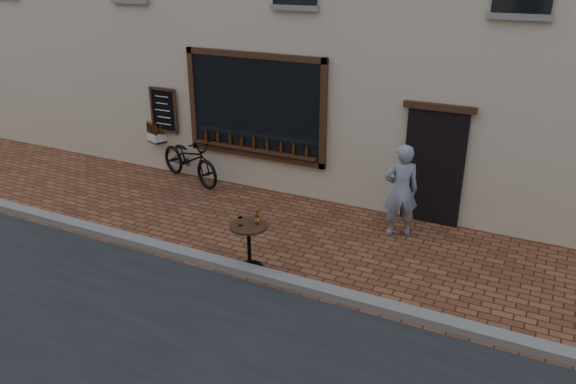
% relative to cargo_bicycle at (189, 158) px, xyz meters
% --- Properties ---
extents(ground, '(90.00, 90.00, 0.00)m').
position_rel_cargo_bicycle_xyz_m(ground, '(3.52, -3.19, -0.54)').
color(ground, '#562C1C').
rests_on(ground, ground).
extents(kerb, '(90.00, 0.25, 0.12)m').
position_rel_cargo_bicycle_xyz_m(kerb, '(3.52, -2.99, -0.48)').
color(kerb, slate).
rests_on(kerb, ground).
extents(cargo_bicycle, '(2.44, 1.38, 1.13)m').
position_rel_cargo_bicycle_xyz_m(cargo_bicycle, '(0.00, 0.00, 0.00)').
color(cargo_bicycle, black).
rests_on(cargo_bicycle, ground).
extents(bistro_table, '(0.62, 0.62, 1.07)m').
position_rel_cargo_bicycle_xyz_m(bistro_table, '(3.24, -2.84, 0.03)').
color(bistro_table, black).
rests_on(bistro_table, ground).
extents(pedestrian, '(0.76, 0.67, 1.74)m').
position_rel_cargo_bicycle_xyz_m(pedestrian, '(5.04, -0.53, 0.33)').
color(pedestrian, gray).
rests_on(pedestrian, ground).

